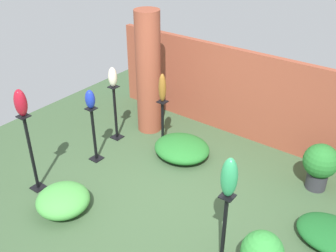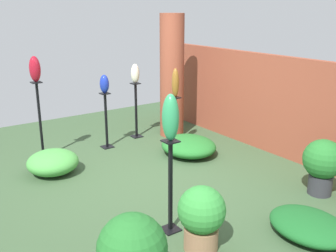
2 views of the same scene
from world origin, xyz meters
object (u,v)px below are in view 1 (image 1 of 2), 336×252
at_px(art_vase_bronze, 162,88).
at_px(art_vase_cobalt, 90,99).
at_px(pedestal_ivory, 116,115).
at_px(pedestal_cobalt, 94,137).
at_px(brick_pillar, 148,74).
at_px(pedestal_jade, 224,234).
at_px(art_vase_jade, 229,177).
at_px(potted_plant_walkway_edge, 320,164).
at_px(pedestal_ruby, 32,157).
at_px(art_vase_ivory, 113,77).
at_px(pedestal_bronze, 163,126).
at_px(art_vase_ruby, 21,103).

bearing_deg(art_vase_bronze, art_vase_cobalt, -123.18).
relative_size(pedestal_ivory, art_vase_bronze, 2.08).
bearing_deg(art_vase_cobalt, pedestal_cobalt, 180.00).
height_order(brick_pillar, art_vase_bronze, brick_pillar).
bearing_deg(pedestal_jade, art_vase_jade, -26.57).
bearing_deg(art_vase_cobalt, potted_plant_walkway_edge, 24.65).
height_order(pedestal_ivory, art_vase_bronze, art_vase_bronze).
bearing_deg(pedestal_jade, brick_pillar, 144.08).
distance_m(pedestal_jade, pedestal_ruby, 3.11).
xyz_separation_m(brick_pillar, art_vase_ivory, (-0.28, -0.65, 0.08)).
bearing_deg(brick_pillar, art_vase_ivory, -113.36).
bearing_deg(pedestal_cobalt, art_vase_jade, -12.84).
bearing_deg(brick_pillar, pedestal_jade, -35.92).
xyz_separation_m(brick_pillar, pedestal_ivory, (-0.28, -0.65, -0.69)).
relative_size(pedestal_ivory, art_vase_ivory, 2.94).
bearing_deg(art_vase_cobalt, art_vase_bronze, 56.82).
height_order(pedestal_ivory, potted_plant_walkway_edge, pedestal_ivory).
bearing_deg(brick_pillar, pedestal_cobalt, -92.98).
height_order(pedestal_ivory, pedestal_ruby, pedestal_ruby).
relative_size(pedestal_jade, potted_plant_walkway_edge, 1.40).
bearing_deg(pedestal_jade, potted_plant_walkway_edge, 78.92).
bearing_deg(potted_plant_walkway_edge, pedestal_ruby, -142.79).
distance_m(pedestal_ivory, art_vase_jade, 3.54).
distance_m(art_vase_ivory, art_vase_jade, 3.43).
distance_m(art_vase_ivory, art_vase_cobalt, 0.78).
xyz_separation_m(pedestal_bronze, art_vase_ruby, (-0.83, -2.16, 1.09)).
bearing_deg(art_vase_ivory, pedestal_jade, -24.29).
distance_m(pedestal_ruby, art_vase_jade, 3.20).
xyz_separation_m(brick_pillar, potted_plant_walkway_edge, (3.28, 0.14, -0.72)).
bearing_deg(art_vase_bronze, pedestal_bronze, 180.00).
height_order(pedestal_bronze, art_vase_cobalt, art_vase_cobalt).
relative_size(brick_pillar, pedestal_ruby, 1.80).
height_order(brick_pillar, art_vase_jade, brick_pillar).
distance_m(pedestal_bronze, art_vase_jade, 2.96).
bearing_deg(pedestal_bronze, pedestal_jade, -37.21).
height_order(brick_pillar, pedestal_ivory, brick_pillar).
distance_m(brick_pillar, art_vase_ruby, 2.55).
xyz_separation_m(art_vase_ivory, art_vase_ruby, (0.05, -1.87, 0.26)).
height_order(pedestal_bronze, pedestal_cobalt, pedestal_cobalt).
bearing_deg(pedestal_cobalt, potted_plant_walkway_edge, 24.65).
bearing_deg(pedestal_cobalt, art_vase_ruby, -97.81).
xyz_separation_m(pedestal_bronze, potted_plant_walkway_edge, (2.67, 0.50, 0.03)).
distance_m(art_vase_ivory, potted_plant_walkway_edge, 3.73).
distance_m(art_vase_ruby, potted_plant_walkway_edge, 4.53).
xyz_separation_m(pedestal_jade, pedestal_cobalt, (-2.92, 0.67, -0.04)).
bearing_deg(pedestal_bronze, art_vase_ivory, -161.85).
xyz_separation_m(art_vase_ruby, potted_plant_walkway_edge, (3.50, 2.66, -1.06)).
bearing_deg(pedestal_ruby, pedestal_ivory, 91.66).
distance_m(brick_pillar, art_vase_jade, 3.52).
distance_m(pedestal_ivory, pedestal_bronze, 0.94).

